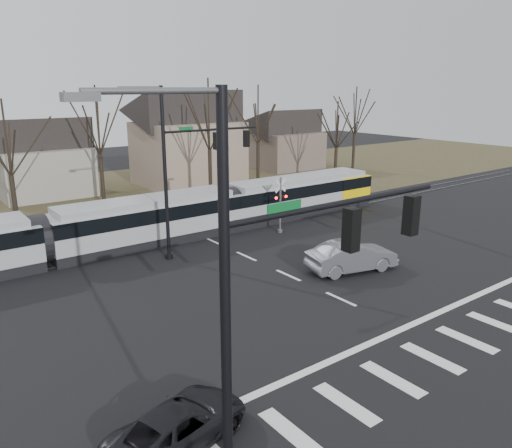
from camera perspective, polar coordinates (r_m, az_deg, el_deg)
ground at (r=24.08m, az=13.15°, el=-9.91°), size 140.00×140.00×0.00m
grass_verge at (r=49.79m, az=-16.10°, el=3.13°), size 140.00×28.00×0.01m
crosswalk at (r=22.05m, az=21.28°, el=-13.10°), size 27.00×2.60×0.01m
stop_line at (r=23.10m, az=16.61°, el=-11.30°), size 28.00×0.35×0.01m
lane_dashes at (r=35.69m, az=-6.75°, el=-1.14°), size 0.18×30.00×0.01m
rail_pair at (r=35.51m, az=-6.59°, el=-1.18°), size 90.00×1.52×0.06m
tram at (r=33.56m, az=-12.51°, el=0.51°), size 41.01×3.04×3.11m
sedan at (r=28.77m, az=10.89°, el=-3.65°), size 4.28×6.08×1.72m
suv at (r=15.85m, az=-8.81°, el=-21.73°), size 4.36×5.58×1.26m
signal_pole_near_left at (r=11.07m, az=3.47°, el=-8.38°), size 9.28×0.44×10.20m
signal_pole_far at (r=30.31m, az=-7.69°, el=6.90°), size 9.28×0.44×10.20m
rail_crossing_signal at (r=35.41m, az=2.80°, el=1.97°), size 1.08×0.36×4.00m
tree_row at (r=44.30m, az=-11.31°, el=8.53°), size 59.20×7.20×10.00m
house_b at (r=51.49m, az=-23.29°, el=7.36°), size 8.64×7.56×7.65m
house_c at (r=53.66m, az=-7.82°, el=10.11°), size 10.80×8.64×10.10m
house_d at (r=63.95m, az=3.30°, el=9.94°), size 8.64×7.56×7.65m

